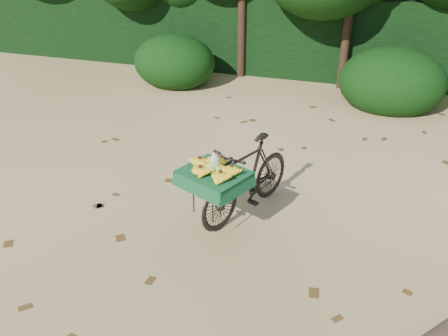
% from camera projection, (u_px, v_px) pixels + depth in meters
% --- Properties ---
extents(ground, '(80.00, 80.00, 0.00)m').
position_uv_depth(ground, '(261.00, 209.00, 6.09)').
color(ground, tan).
rests_on(ground, ground).
extents(vendor_bicycle, '(1.22, 1.80, 0.99)m').
position_uv_depth(vendor_bicycle, '(246.00, 178.00, 5.78)').
color(vendor_bicycle, black).
rests_on(vendor_bicycle, ground).
extents(hedge_backdrop, '(26.00, 1.80, 1.80)m').
position_uv_depth(hedge_backdrop, '(327.00, 33.00, 10.95)').
color(hedge_backdrop, black).
rests_on(hedge_backdrop, ground).
extents(bush_clumps, '(8.80, 1.70, 0.90)m').
position_uv_depth(bush_clumps, '(338.00, 80.00, 9.35)').
color(bush_clumps, black).
rests_on(bush_clumps, ground).
extents(leaf_litter, '(7.00, 7.30, 0.01)m').
position_uv_depth(leaf_litter, '(272.00, 184.00, 6.63)').
color(leaf_litter, '#493013').
rests_on(leaf_litter, ground).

